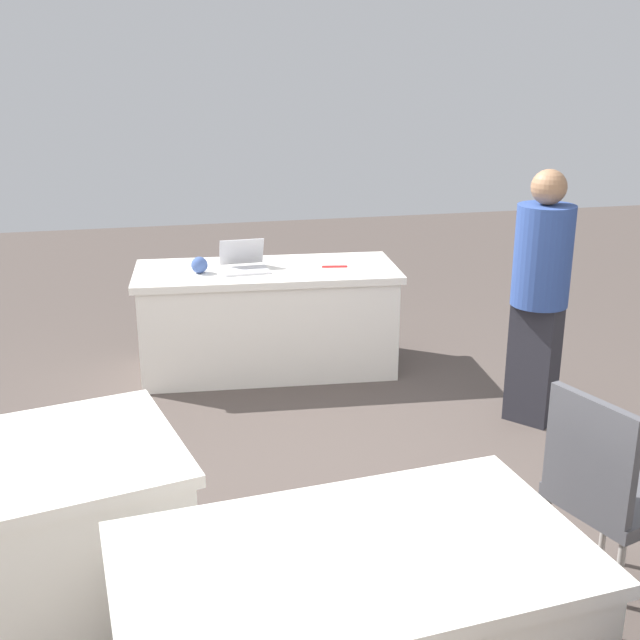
% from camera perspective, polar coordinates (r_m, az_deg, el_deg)
% --- Properties ---
extents(ground_plane, '(14.40, 14.40, 0.00)m').
position_cam_1_polar(ground_plane, '(4.39, 0.46, -11.62)').
color(ground_plane, '#4C423D').
extents(table_foreground, '(1.91, 0.92, 0.76)m').
position_cam_1_polar(table_foreground, '(5.80, -3.76, 0.09)').
color(table_foreground, silver).
rests_on(table_foreground, ground).
extents(chair_tucked_right, '(0.55, 0.55, 0.96)m').
position_cam_1_polar(chair_tucked_right, '(3.47, 19.78, -11.10)').
color(chair_tucked_right, '#9E9993').
rests_on(chair_tucked_right, ground).
extents(person_attendee_standing, '(0.48, 0.48, 1.57)m').
position_cam_1_polar(person_attendee_standing, '(4.97, 15.39, 2.26)').
color(person_attendee_standing, '#26262D').
rests_on(person_attendee_standing, ground).
extents(laptop_silver, '(0.33, 0.31, 0.21)m').
position_cam_1_polar(laptop_silver, '(5.64, -5.41, 3.94)').
color(laptop_silver, silver).
rests_on(laptop_silver, table_foreground).
extents(yarn_ball, '(0.11, 0.11, 0.11)m').
position_cam_1_polar(yarn_ball, '(5.60, -8.58, 3.89)').
color(yarn_ball, '#3F5999').
rests_on(yarn_ball, table_foreground).
extents(scissors_red, '(0.18, 0.07, 0.01)m').
position_cam_1_polar(scissors_red, '(5.71, 1.05, 3.83)').
color(scissors_red, red).
rests_on(scissors_red, table_foreground).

